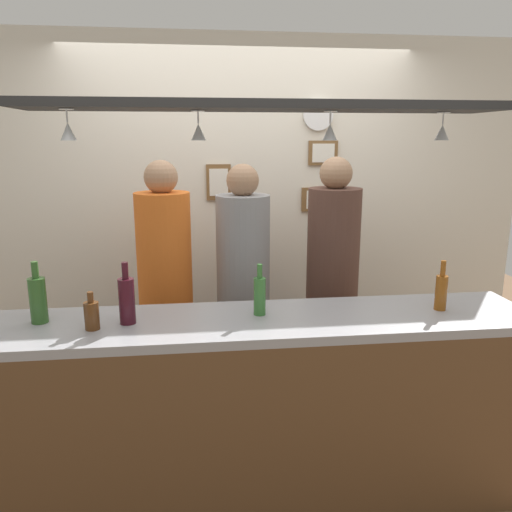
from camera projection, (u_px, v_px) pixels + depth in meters
ground_plane at (258, 454)px, 3.03m from camera, size 8.00×8.00×0.00m
back_wall at (240, 215)px, 3.80m from camera, size 4.40×0.06×2.60m
bar_counter at (271, 393)px, 2.39m from camera, size 2.70×0.55×1.01m
overhead_glass_rack at (267, 106)px, 2.28m from camera, size 2.20×0.36×0.04m
hanging_wineglass_far_left at (68, 130)px, 2.14m from camera, size 0.07×0.07×0.13m
hanging_wineglass_left at (198, 131)px, 2.30m from camera, size 0.07×0.07×0.13m
hanging_wineglass_center_left at (330, 131)px, 2.32m from camera, size 0.07×0.07×0.13m
hanging_wineglass_center at (442, 131)px, 2.44m from camera, size 0.07×0.07×0.13m
person_left_orange_shirt at (165, 271)px, 3.14m from camera, size 0.34×0.34×1.74m
person_middle_grey_shirt at (243, 271)px, 3.21m from camera, size 0.34×0.34×1.72m
person_right_brown_shirt at (333, 265)px, 3.27m from camera, size 0.34×0.34×1.76m
bottle_beer_green_import at (260, 295)px, 2.49m from camera, size 0.06×0.06×0.26m
bottle_beer_brown_stubby at (92, 315)px, 2.30m from camera, size 0.07×0.07×0.18m
bottle_beer_amber_tall at (441, 291)px, 2.56m from camera, size 0.06×0.06×0.26m
bottle_wine_dark_red at (127, 300)px, 2.36m from camera, size 0.08×0.08×0.30m
bottle_champagne_green at (38, 299)px, 2.38m from camera, size 0.08×0.08×0.30m
picture_frame_upper_small at (323, 153)px, 3.72m from camera, size 0.22×0.02×0.18m
picture_frame_lower_pair at (321, 199)px, 3.80m from camera, size 0.30×0.02×0.18m
picture_frame_crest at (219, 182)px, 3.68m from camera, size 0.18×0.02×0.26m
wall_clock at (318, 115)px, 3.65m from camera, size 0.22×0.03×0.22m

